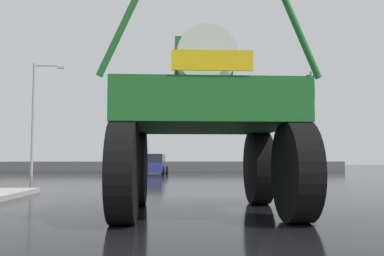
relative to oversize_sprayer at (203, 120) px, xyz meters
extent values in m
plane|color=black|center=(-0.38, 11.64, -1.98)|extent=(120.00, 120.00, 0.00)
cylinder|color=black|center=(-1.56, 1.57, -1.06)|extent=(0.47, 1.84, 1.84)
cylinder|color=black|center=(1.54, 1.59, -1.06)|extent=(0.47, 1.84, 1.84)
cylinder|color=black|center=(-1.54, -1.58, -1.06)|extent=(0.47, 1.84, 1.84)
cylinder|color=black|center=(1.56, -1.55, -1.06)|extent=(0.47, 1.84, 1.84)
cube|color=#1E6B28|center=(0.00, 0.01, 0.21)|extent=(3.62, 3.87, 0.81)
cube|color=#1A5B22|center=(0.00, 0.40, 1.19)|extent=(1.25, 1.39, 1.16)
cylinder|color=silver|center=(0.00, -0.54, 1.21)|extent=(1.21, 1.06, 1.20)
cylinder|color=#1E6B28|center=(-1.61, -1.74, 1.41)|extent=(0.82, 0.13, 1.65)
cylinder|color=#1E6B28|center=(1.63, -1.71, 1.42)|extent=(0.78, 0.13, 1.67)
cube|color=yellow|center=(0.01, -1.95, 0.86)|extent=(1.42, 0.05, 0.36)
cube|color=navy|center=(-2.00, 22.68, -1.46)|extent=(2.05, 4.23, 0.70)
cube|color=#23282D|center=(-2.02, 22.53, -0.79)|extent=(1.74, 2.23, 0.64)
cylinder|color=black|center=(-2.73, 24.10, -1.68)|extent=(0.23, 0.61, 0.60)
cylinder|color=black|center=(-1.04, 23.95, -1.68)|extent=(0.23, 0.61, 0.60)
cylinder|color=black|center=(-2.97, 21.41, -1.68)|extent=(0.23, 0.61, 0.60)
cylinder|color=black|center=(-1.27, 21.26, -1.68)|extent=(0.23, 0.61, 0.60)
cylinder|color=#A8AAAF|center=(4.02, 4.68, 0.06)|extent=(0.11, 0.11, 4.08)
cube|color=black|center=(4.02, 4.89, 1.57)|extent=(0.24, 0.32, 0.84)
sphere|color=red|center=(4.02, 5.08, 1.84)|extent=(0.17, 0.17, 0.17)
sphere|color=#3C2403|center=(4.02, 5.08, 1.57)|extent=(0.17, 0.17, 0.17)
sphere|color=black|center=(4.02, 5.08, 1.30)|extent=(0.17, 0.17, 0.17)
cylinder|color=#A8AAAF|center=(-4.46, 24.41, -0.04)|extent=(0.11, 0.11, 3.89)
cube|color=black|center=(-4.46, 24.62, 1.39)|extent=(0.24, 0.32, 0.84)
sphere|color=red|center=(-4.46, 24.81, 1.66)|extent=(0.17, 0.17, 0.17)
sphere|color=#3C2403|center=(-4.46, 24.81, 1.39)|extent=(0.17, 0.17, 0.17)
sphere|color=black|center=(-4.46, 24.81, 1.12)|extent=(0.17, 0.17, 0.17)
cylinder|color=#A8AAAF|center=(-10.26, 20.32, 1.92)|extent=(0.18, 0.18, 7.81)
cylinder|color=#A8AAAF|center=(-9.35, 20.32, 5.68)|extent=(1.81, 0.10, 0.10)
cube|color=silver|center=(-8.44, 20.32, 5.58)|extent=(0.50, 0.24, 0.16)
cube|color=#59595B|center=(-0.38, 30.89, -1.53)|extent=(32.90, 0.24, 0.90)
camera|label=1|loc=(-0.69, -9.07, -0.84)|focal=39.28mm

